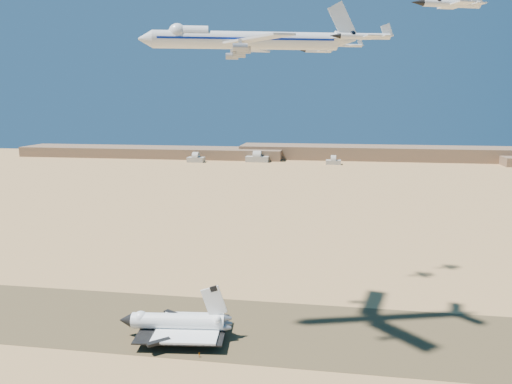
# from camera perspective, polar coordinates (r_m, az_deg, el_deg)

# --- Properties ---
(ground) EXTENTS (1200.00, 1200.00, 0.00)m
(ground) POSITION_cam_1_polar(r_m,az_deg,el_deg) (189.98, -4.66, -15.03)
(ground) COLOR #A68649
(ground) RESTS_ON ground
(runway) EXTENTS (600.00, 50.00, 0.06)m
(runway) POSITION_cam_1_polar(r_m,az_deg,el_deg) (189.97, -4.66, -15.02)
(runway) COLOR brown
(runway) RESTS_ON ground
(ridgeline) EXTENTS (960.00, 90.00, 18.00)m
(ridgeline) POSITION_cam_1_polar(r_m,az_deg,el_deg) (698.01, 10.95, 4.25)
(ridgeline) COLOR #806447
(ridgeline) RESTS_ON ground
(hangars) EXTENTS (200.50, 29.50, 30.00)m
(hangars) POSITION_cam_1_polar(r_m,az_deg,el_deg) (657.86, -0.28, 3.82)
(hangars) COLOR #9F998D
(hangars) RESTS_ON ground
(shuttle) EXTENTS (39.55, 26.85, 19.43)m
(shuttle) POSITION_cam_1_polar(r_m,az_deg,el_deg) (181.39, -9.00, -14.60)
(shuttle) COLOR white
(shuttle) RESTS_ON runway
(carrier_747) EXTENTS (71.82, 53.68, 17.95)m
(carrier_747) POSITION_cam_1_polar(r_m,az_deg,el_deg) (170.44, -1.85, 16.96)
(carrier_747) COLOR silver
(crew_a) EXTENTS (0.57, 0.74, 1.81)m
(crew_a) POSITION_cam_1_polar(r_m,az_deg,el_deg) (176.65, -6.53, -16.80)
(crew_a) COLOR #C85E0B
(crew_a) RESTS_ON runway
(crew_b) EXTENTS (0.73, 0.88, 1.57)m
(crew_b) POSITION_cam_1_polar(r_m,az_deg,el_deg) (170.01, -6.48, -18.00)
(crew_b) COLOR #C85E0B
(crew_b) RESTS_ON runway
(crew_c) EXTENTS (1.10, 1.16, 1.81)m
(crew_c) POSITION_cam_1_polar(r_m,az_deg,el_deg) (176.54, -7.12, -16.83)
(crew_c) COLOR #C85E0B
(crew_c) RESTS_ON runway
(chase_jet_a) EXTENTS (14.14, 8.22, 3.60)m
(chase_jet_a) POSITION_cam_1_polar(r_m,az_deg,el_deg) (118.81, 12.22, 17.03)
(chase_jet_a) COLOR silver
(chase_jet_b) EXTENTS (14.21, 8.37, 3.64)m
(chase_jet_b) POSITION_cam_1_polar(r_m,az_deg,el_deg) (106.30, 21.30, 19.44)
(chase_jet_b) COLOR silver
(chase_jet_c) EXTENTS (13.99, 8.32, 3.61)m
(chase_jet_c) POSITION_cam_1_polar(r_m,az_deg,el_deg) (219.23, 7.03, 15.72)
(chase_jet_c) COLOR silver
(chase_jet_d) EXTENTS (13.62, 8.07, 3.51)m
(chase_jet_d) POSITION_cam_1_polar(r_m,az_deg,el_deg) (232.40, 10.61, 16.15)
(chase_jet_d) COLOR silver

